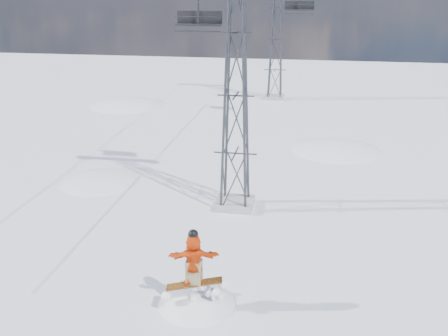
{
  "coord_description": "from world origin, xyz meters",
  "views": [
    {
      "loc": [
        4.08,
        -14.05,
        10.21
      ],
      "look_at": [
        1.02,
        3.63,
        3.61
      ],
      "focal_mm": 40.0,
      "sensor_mm": 36.0,
      "label": 1
    }
  ],
  "objects": [
    {
      "name": "ground",
      "position": [
        0.0,
        0.0,
        0.0
      ],
      "size": [
        120.0,
        120.0,
        0.0
      ],
      "primitive_type": "plane",
      "color": "white",
      "rests_on": "ground"
    },
    {
      "name": "snow_terrain",
      "position": [
        -4.77,
        21.24,
        -9.59
      ],
      "size": [
        39.0,
        37.0,
        22.0
      ],
      "color": "white",
      "rests_on": "ground"
    },
    {
      "name": "lift_chair_near",
      "position": [
        -1.4,
        10.46,
        8.63
      ],
      "size": [
        2.24,
        0.64,
        2.77
      ],
      "color": "black",
      "rests_on": "ground"
    },
    {
      "name": "lift_tower_far",
      "position": [
        0.8,
        33.0,
        5.47
      ],
      "size": [
        5.2,
        1.8,
        11.43
      ],
      "color": "#999999",
      "rests_on": "ground"
    },
    {
      "name": "lift_chair_mid",
      "position": [
        3.0,
        24.06,
        8.75
      ],
      "size": [
        2.12,
        0.61,
        2.62
      ],
      "color": "black",
      "rests_on": "ground"
    },
    {
      "name": "lift_tower_near",
      "position": [
        0.8,
        8.0,
        5.47
      ],
      "size": [
        5.2,
        1.8,
        11.43
      ],
      "color": "#999999",
      "rests_on": "ground"
    }
  ]
}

